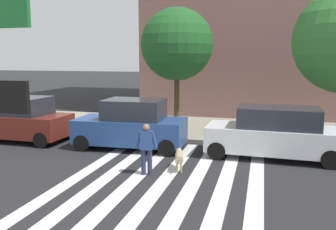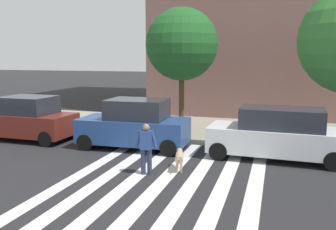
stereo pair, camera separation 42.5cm
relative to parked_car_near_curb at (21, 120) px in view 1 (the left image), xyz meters
The scene contains 9 objects.
ground_plane 9.83m from the parked_car_near_curb, 28.66° to the right, with size 160.00×160.00×0.00m, color #232326.
sidewalk_far 9.74m from the parked_car_near_curb, 27.68° to the left, with size 80.00×6.00×0.15m, color gray.
crosswalk_stripes 8.97m from the parked_car_near_curb, 31.73° to the right, with size 5.85×11.80×0.01m.
parked_car_near_curb is the anchor object (origin of this frame).
parked_car_behind_first 5.25m from the parked_car_near_curb, ahead, with size 4.48×2.18×2.02m.
parked_car_third_in_line 10.84m from the parked_car_near_curb, ahead, with size 4.86×2.13×1.90m.
street_tree_nearest 7.91m from the parked_car_near_curb, 27.38° to the left, with size 3.44×3.44×5.87m.
pedestrian_dog_walker 7.55m from the parked_car_near_curb, 23.85° to the right, with size 0.70×0.32×1.64m.
dog_on_leash 8.15m from the parked_car_near_curb, 16.66° to the right, with size 0.44×1.11×0.65m.
Camera 1 is at (1.77, -2.54, 3.69)m, focal length 38.18 mm.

